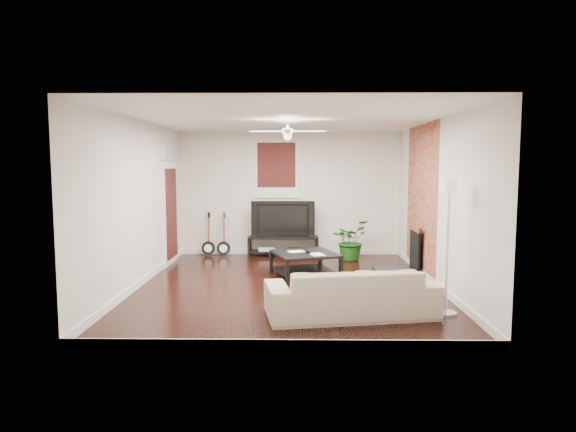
% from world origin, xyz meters
% --- Properties ---
extents(room, '(5.01, 6.01, 2.81)m').
position_xyz_m(room, '(0.00, 0.00, 1.40)').
color(room, black).
rests_on(room, ground).
extents(brick_accent, '(0.02, 2.20, 2.80)m').
position_xyz_m(brick_accent, '(2.49, 1.00, 1.40)').
color(brick_accent, brown).
rests_on(brick_accent, floor).
extents(fireplace, '(0.80, 1.10, 0.92)m').
position_xyz_m(fireplace, '(2.20, 1.00, 0.46)').
color(fireplace, black).
rests_on(fireplace, floor).
extents(window_back, '(1.00, 0.06, 1.30)m').
position_xyz_m(window_back, '(-0.30, 2.97, 1.95)').
color(window_back, '#3C1210').
rests_on(window_back, wall_back).
extents(door_left, '(0.08, 1.00, 2.50)m').
position_xyz_m(door_left, '(-2.46, 1.90, 1.25)').
color(door_left, white).
rests_on(door_left, wall_left).
extents(tv_stand, '(1.58, 0.42, 0.44)m').
position_xyz_m(tv_stand, '(-0.14, 2.78, 0.22)').
color(tv_stand, black).
rests_on(tv_stand, floor).
extents(tv, '(1.41, 0.19, 0.81)m').
position_xyz_m(tv, '(-0.14, 2.80, 0.85)').
color(tv, black).
rests_on(tv, tv_stand).
extents(coffee_table, '(1.35, 1.35, 0.45)m').
position_xyz_m(coffee_table, '(0.31, 0.68, 0.22)').
color(coffee_table, black).
rests_on(coffee_table, floor).
extents(sofa, '(2.39, 1.26, 0.66)m').
position_xyz_m(sofa, '(0.88, -1.73, 0.33)').
color(sofa, '#C1B191').
rests_on(sofa, floor).
extents(floor_lamp, '(0.35, 0.35, 1.86)m').
position_xyz_m(floor_lamp, '(2.20, -1.63, 0.93)').
color(floor_lamp, silver).
rests_on(floor_lamp, floor).
extents(potted_plant, '(1.02, 1.04, 0.88)m').
position_xyz_m(potted_plant, '(1.32, 2.30, 0.44)').
color(potted_plant, '#175117').
rests_on(potted_plant, floor).
extents(guitar_left, '(0.32, 0.23, 0.99)m').
position_xyz_m(guitar_left, '(-1.84, 2.75, 0.49)').
color(guitar_left, black).
rests_on(guitar_left, floor).
extents(guitar_right, '(0.34, 0.26, 0.99)m').
position_xyz_m(guitar_right, '(-1.49, 2.72, 0.49)').
color(guitar_right, black).
rests_on(guitar_right, floor).
extents(ceiling_fan, '(1.24, 1.24, 0.32)m').
position_xyz_m(ceiling_fan, '(0.00, 0.00, 2.60)').
color(ceiling_fan, white).
rests_on(ceiling_fan, ceiling).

